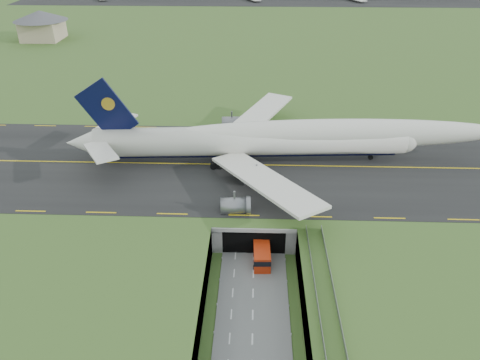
{
  "coord_description": "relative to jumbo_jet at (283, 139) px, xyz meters",
  "views": [
    {
      "loc": [
        -0.14,
        -63.2,
        57.09
      ],
      "look_at": [
        -3.06,
        20.0,
        9.47
      ],
      "focal_mm": 35.0,
      "sensor_mm": 36.0,
      "label": 1
    }
  ],
  "objects": [
    {
      "name": "ground",
      "position": [
        -6.26,
        -35.39,
        -11.74
      ],
      "size": [
        900.0,
        900.0,
        0.0
      ],
      "primitive_type": "plane",
      "color": "#446327",
      "rests_on": "ground"
    },
    {
      "name": "trench_road",
      "position": [
        -6.26,
        -42.89,
        -11.64
      ],
      "size": [
        12.0,
        75.0,
        0.2
      ],
      "primitive_type": "cube",
      "color": "slate",
      "rests_on": "ground"
    },
    {
      "name": "taxiway",
      "position": [
        -6.26,
        -2.39,
        -5.65
      ],
      "size": [
        800.0,
        44.0,
        0.18
      ],
      "primitive_type": "cube",
      "color": "black",
      "rests_on": "airfield_deck"
    },
    {
      "name": "tunnel_portal",
      "position": [
        -6.26,
        -18.68,
        -8.4
      ],
      "size": [
        17.0,
        22.3,
        6.0
      ],
      "color": "gray",
      "rests_on": "ground"
    },
    {
      "name": "guideway",
      "position": [
        4.74,
        -54.5,
        -6.42
      ],
      "size": [
        3.0,
        53.0,
        7.05
      ],
      "color": "#A8A8A3",
      "rests_on": "ground"
    },
    {
      "name": "service_building",
      "position": [
        -104.75,
        118.58,
        1.97
      ],
      "size": [
        24.1,
        24.1,
        13.02
      ],
      "rotation": [
        0.0,
        0.0,
        0.01
      ],
      "color": "tan",
      "rests_on": "ground"
    },
    {
      "name": "airfield_deck",
      "position": [
        -6.26,
        -35.39,
        -8.74
      ],
      "size": [
        800.0,
        800.0,
        6.0
      ],
      "primitive_type": "cube",
      "color": "gray",
      "rests_on": "ground"
    },
    {
      "name": "shuttle_tram",
      "position": [
        -4.77,
        -29.37,
        -9.91
      ],
      "size": [
        3.39,
        8.31,
        3.33
      ],
      "rotation": [
        0.0,
        0.0,
        0.03
      ],
      "color": "red",
      "rests_on": "ground"
    },
    {
      "name": "jumbo_jet",
      "position": [
        0.0,
        0.0,
        0.0
      ],
      "size": [
        102.1,
        64.19,
        21.27
      ],
      "rotation": [
        0.0,
        0.0,
        0.06
      ],
      "color": "silver",
      "rests_on": "ground"
    }
  ]
}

